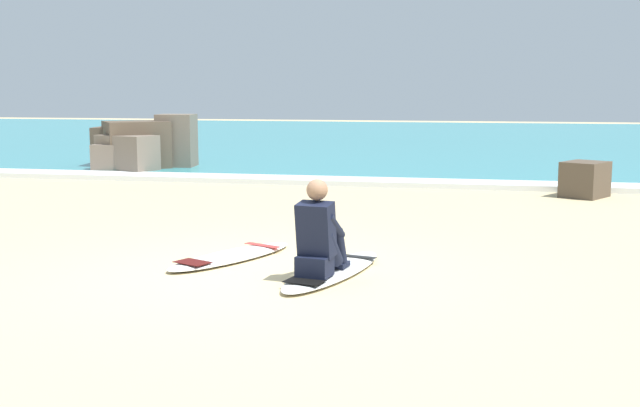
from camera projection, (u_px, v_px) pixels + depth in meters
The scene contains 8 objects.
ground_plane at pixel (254, 275), 8.00m from camera, with size 80.00×80.00×0.00m, color #CCB584.
sea at pixel (422, 139), 28.83m from camera, with size 80.00×28.00×0.10m, color teal.
breaking_foam at pixel (367, 182), 15.56m from camera, with size 80.00×0.90×0.11m, color white.
surfboard_main at pixel (333, 271), 8.04m from camera, with size 0.99×2.13×0.08m.
surfer_seated at pixel (319, 238), 7.70m from camera, with size 0.45×0.75×0.95m.
surfboard_spare_near at pixel (231, 256), 8.75m from camera, with size 1.26×1.93×0.08m.
rock_outcrop_distant at pixel (135, 149), 18.10m from camera, with size 2.57×2.64×1.31m.
shoreline_rock at pixel (585, 179), 13.74m from camera, with size 0.77×0.64×0.63m, color brown.
Camera 1 is at (2.26, -7.50, 1.88)m, focal length 43.93 mm.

